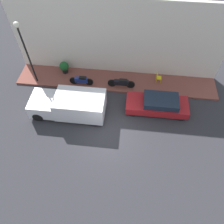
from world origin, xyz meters
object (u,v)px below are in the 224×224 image
object	(u,v)px
motorcycle_black	(121,83)
motorcycle_blue	(81,80)
parked_car	(158,104)
delivery_van	(69,105)
streetlamp	(23,43)
cafe_chair	(158,77)
potted_plant	(64,67)

from	to	relation	value
motorcycle_black	motorcycle_blue	bearing A→B (deg)	91.02
parked_car	motorcycle_black	distance (m)	3.31
motorcycle_black	delivery_van	bearing A→B (deg)	129.69
motorcycle_black	streetlamp	distance (m)	7.45
streetlamp	parked_car	bearing A→B (deg)	-100.66
streetlamp	cafe_chair	world-z (taller)	streetlamp
streetlamp	cafe_chair	xyz separation A→B (m)	(0.96, -9.57, -3.06)
motorcycle_blue	cafe_chair	xyz separation A→B (m)	(0.95, -5.91, 0.07)
cafe_chair	streetlamp	bearing A→B (deg)	95.74
parked_car	cafe_chair	xyz separation A→B (m)	(2.75, -0.05, 0.03)
parked_car	motorcycle_black	world-z (taller)	parked_car
streetlamp	potted_plant	size ratio (longest dim) A/B	5.05
motorcycle_blue	streetlamp	xyz separation A→B (m)	(-0.01, 3.65, 3.13)
parked_car	motorcycle_blue	world-z (taller)	parked_car
streetlamp	cafe_chair	size ratio (longest dim) A/B	5.90
streetlamp	potted_plant	bearing A→B (deg)	-58.52
motorcycle_blue	motorcycle_black	world-z (taller)	motorcycle_black
parked_car	streetlamp	world-z (taller)	streetlamp
motorcycle_black	potted_plant	distance (m)	4.90
motorcycle_black	streetlamp	xyz separation A→B (m)	(-0.06, 6.77, 3.11)
delivery_van	cafe_chair	world-z (taller)	delivery_van
parked_car	streetlamp	size ratio (longest dim) A/B	0.86
parked_car	streetlamp	xyz separation A→B (m)	(1.79, 9.52, 3.09)
streetlamp	potted_plant	xyz separation A→B (m)	(1.23, -2.01, -2.98)
delivery_van	streetlamp	world-z (taller)	streetlamp
delivery_van	motorcycle_blue	size ratio (longest dim) A/B	2.77
parked_car	delivery_van	bearing A→B (deg)	98.85
delivery_van	potted_plant	size ratio (longest dim) A/B	5.16
delivery_van	potted_plant	world-z (taller)	delivery_van
parked_car	cafe_chair	bearing A→B (deg)	-1.07
cafe_chair	motorcycle_blue	bearing A→B (deg)	99.17
potted_plant	delivery_van	bearing A→B (deg)	-160.93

